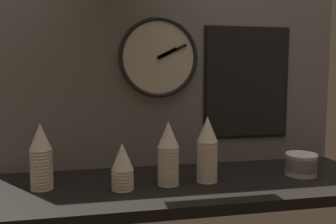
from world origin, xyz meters
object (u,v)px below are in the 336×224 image
cup_stack_far_left (41,156)px  cup_stack_center_left (122,166)px  cup_stack_center (168,153)px  cup_stack_center_right (207,149)px  wall_clock (159,58)px  bowl_stack_far_right (301,163)px  menu_board (247,83)px

cup_stack_far_left → cup_stack_center_left: bearing=-12.6°
cup_stack_center_left → cup_stack_center: (0.18, 0.02, 0.04)m
cup_stack_center_left → cup_stack_far_left: bearing=167.4°
cup_stack_center_right → wall_clock: wall_clock is taller
bowl_stack_far_right → menu_board: size_ratio=0.25×
menu_board → cup_stack_far_left: bearing=-165.6°
cup_stack_center_left → cup_stack_far_left: 0.30m
bowl_stack_far_right → wall_clock: (-0.56, 0.26, 0.45)m
cup_stack_center → cup_stack_center_left: bearing=-173.0°
cup_stack_center_right → bowl_stack_far_right: bearing=0.3°
cup_stack_center_left → bowl_stack_far_right: bearing=2.5°
cup_stack_far_left → cup_stack_center: same height
bowl_stack_far_right → wall_clock: 0.76m
cup_stack_center_right → menu_board: menu_board is taller
bowl_stack_far_right → menu_board: bearing=116.8°
cup_stack_center_right → bowl_stack_far_right: size_ratio=1.96×
cup_stack_center_left → cup_stack_center_right: cup_stack_center_right is taller
cup_stack_center_right → menu_board: size_ratio=0.49×
wall_clock → cup_stack_center_left: bearing=-123.0°
cup_stack_center → wall_clock: size_ratio=0.69×
cup_stack_far_left → wall_clock: 0.65m
cup_stack_center → bowl_stack_far_right: (0.57, 0.01, -0.07)m
cup_stack_center_left → menu_board: bearing=25.9°
bowl_stack_far_right → wall_clock: size_ratio=0.37×
cup_stack_center_left → cup_stack_center: bearing=7.0°
cup_stack_center → cup_stack_center_right: bearing=3.5°
cup_stack_far_left → bowl_stack_far_right: cup_stack_far_left is taller
cup_stack_center_left → menu_board: size_ratio=0.33×
cup_stack_center_right → menu_board: (0.28, 0.27, 0.25)m
bowl_stack_far_right → cup_stack_center: bearing=-178.9°
bowl_stack_far_right → menu_board: 0.45m
cup_stack_center → menu_board: size_ratio=0.47×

